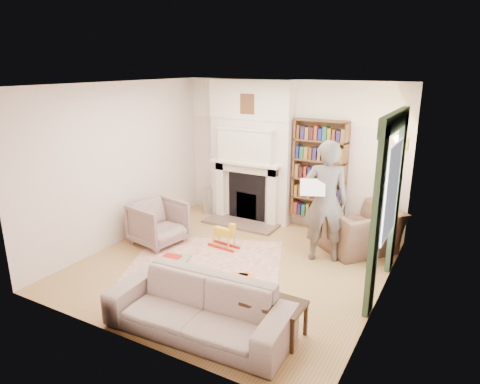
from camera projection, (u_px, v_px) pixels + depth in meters
The scene contains 25 objects.
floor at pixel (232, 265), 6.82m from camera, with size 4.50×4.50×0.00m, color olive.
ceiling at pixel (231, 84), 6.02m from camera, with size 4.50×4.50×0.00m, color white.
wall_back at pixel (290, 154), 8.30m from camera, with size 4.50×4.50×0.00m, color silver.
wall_front at pixel (126, 229), 4.54m from camera, with size 4.50×4.50×0.00m, color silver.
wall_left at pixel (121, 164), 7.47m from camera, with size 4.50×4.50×0.00m, color silver.
wall_right at pixel (386, 203), 5.37m from camera, with size 4.50×4.50×0.00m, color silver.
fireplace at pixel (251, 153), 8.49m from camera, with size 1.70×0.58×2.80m.
bookcase at pixel (319, 170), 7.95m from camera, with size 1.00×0.24×1.85m, color brown.
window at pixel (392, 191), 5.70m from camera, with size 0.02×0.90×1.30m, color silver.
curtain_left at pixel (376, 225), 5.20m from camera, with size 0.07×0.32×2.40m, color #2E452C.
curtain_right at pixel (396, 195), 6.37m from camera, with size 0.07×0.32×2.40m, color #2E452C.
pelmet at pixel (395, 121), 5.45m from camera, with size 0.09×1.70×0.24m, color #2E452C.
wall_sconce at pixel (394, 144), 6.58m from camera, with size 0.20×0.24×0.24m, color gold, non-canonical shape.
rug at pixel (207, 261), 6.96m from camera, with size 2.36×1.82×0.01m, color beige.
armchair_reading at pixel (360, 230), 7.22m from camera, with size 1.16×1.02×0.76m, color #442D24.
armchair_left at pixel (158, 223), 7.55m from camera, with size 0.81×0.83×0.76m, color gray.
sofa at pixel (198, 308), 5.03m from camera, with size 2.22×0.87×0.65m, color #BBB09B.
man_reading at pixel (325, 202), 6.76m from camera, with size 0.72×0.47×1.98m, color #534A42.
newspaper at pixel (313, 187), 6.58m from camera, with size 0.38×0.02×0.27m, color white.
coffee_table at pixel (274, 318), 4.99m from camera, with size 0.70×0.45×0.45m, color #321D11, non-canonical shape.
paraffin_heater at pixel (208, 201), 9.12m from camera, with size 0.24×0.24×0.55m, color #B0B3B8.
rocking_horse at pixel (224, 235), 7.38m from camera, with size 0.55×0.22×0.49m, color gold, non-canonical shape.
board_game at pixel (179, 259), 6.96m from camera, with size 0.32×0.32×0.03m, color gold.
game_box_lid at pixel (172, 257), 7.00m from camera, with size 0.28×0.19×0.05m, color red.
comic_annuals at pixel (237, 277), 6.39m from camera, with size 0.52×0.51×0.02m.
Camera 1 is at (3.12, -5.35, 3.08)m, focal length 32.00 mm.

